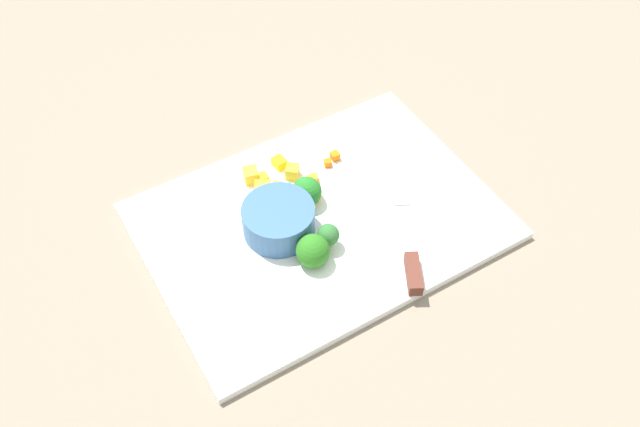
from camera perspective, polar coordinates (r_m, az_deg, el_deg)
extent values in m
plane|color=gray|center=(0.93, 0.00, -0.87)|extent=(4.00, 4.00, 0.00)
cube|color=white|center=(0.92, 0.00, -0.64)|extent=(0.45, 0.33, 0.01)
cylinder|color=#355E8D|center=(0.89, -3.42, -0.52)|extent=(0.09, 0.09, 0.04)
cube|color=silver|center=(1.00, 6.19, 4.60)|extent=(0.11, 0.17, 0.00)
cube|color=#5A2C20|center=(0.86, 7.69, -4.90)|extent=(0.04, 0.06, 0.02)
cube|color=orange|center=(0.96, -0.50, 2.92)|extent=(0.01, 0.01, 0.01)
cube|color=orange|center=(0.94, -0.64, 1.66)|extent=(0.03, 0.02, 0.02)
cube|color=orange|center=(0.99, 1.24, 4.75)|extent=(0.01, 0.01, 0.01)
cube|color=orange|center=(0.98, 0.64, 4.17)|extent=(0.01, 0.01, 0.01)
cube|color=orange|center=(0.95, -0.92, 2.41)|extent=(0.02, 0.02, 0.01)
cube|color=yellow|center=(0.96, -4.69, 2.87)|extent=(0.01, 0.01, 0.01)
cube|color=yellow|center=(0.96, -2.29, 3.46)|extent=(0.03, 0.03, 0.02)
cube|color=yellow|center=(0.96, -5.70, 3.17)|extent=(0.02, 0.03, 0.02)
cube|color=yellow|center=(0.98, -3.40, 4.19)|extent=(0.02, 0.02, 0.01)
cube|color=yellow|center=(0.94, -4.66, 1.92)|extent=(0.03, 0.03, 0.02)
cube|color=yellow|center=(0.95, -3.58, 2.24)|extent=(0.02, 0.02, 0.01)
cube|color=yellow|center=(0.93, -1.19, 1.33)|extent=(0.03, 0.03, 0.02)
cylinder|color=#92BC6B|center=(0.87, -0.59, -3.72)|extent=(0.01, 0.01, 0.01)
sphere|color=#29721D|center=(0.86, -0.60, -3.08)|extent=(0.04, 0.04, 0.04)
cylinder|color=#90BE5A|center=(0.88, 0.67, -2.36)|extent=(0.01, 0.01, 0.01)
sphere|color=#2F6C31|center=(0.87, 0.68, -1.76)|extent=(0.03, 0.03, 0.03)
cylinder|color=#83B464|center=(0.93, -0.90, 1.26)|extent=(0.01, 0.01, 0.01)
sphere|color=#237524|center=(0.92, -0.91, 1.90)|extent=(0.04, 0.04, 0.04)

